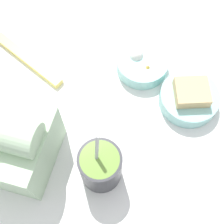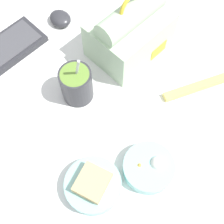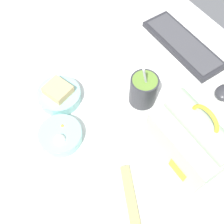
% 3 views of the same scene
% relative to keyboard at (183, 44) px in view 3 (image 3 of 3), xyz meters
% --- Properties ---
extents(desk_surface, '(1.40, 1.10, 0.02)m').
position_rel_keyboard_xyz_m(desk_surface, '(0.09, -0.36, -0.02)').
color(desk_surface, white).
rests_on(desk_surface, ground).
extents(keyboard, '(0.33, 0.12, 0.02)m').
position_rel_keyboard_xyz_m(keyboard, '(0.00, 0.00, 0.00)').
color(keyboard, '#2D2D33').
rests_on(keyboard, desk_surface).
extents(lunch_bag, '(0.22, 0.16, 0.22)m').
position_rel_keyboard_xyz_m(lunch_bag, '(0.31, -0.25, 0.07)').
color(lunch_bag, '#B7D6AD').
rests_on(lunch_bag, desk_surface).
extents(soup_cup, '(0.09, 0.09, 0.17)m').
position_rel_keyboard_xyz_m(soup_cup, '(0.10, -0.26, 0.04)').
color(soup_cup, '#333338').
rests_on(soup_cup, desk_surface).
extents(bento_bowl_sandwich, '(0.14, 0.14, 0.06)m').
position_rel_keyboard_xyz_m(bento_bowl_sandwich, '(-0.05, -0.48, 0.01)').
color(bento_bowl_sandwich, '#93D1CC').
rests_on(bento_bowl_sandwich, desk_surface).
extents(bento_bowl_snacks, '(0.13, 0.13, 0.05)m').
position_rel_keyboard_xyz_m(bento_bowl_snacks, '(0.08, -0.54, 0.01)').
color(bento_bowl_snacks, '#93D1CC').
rests_on(bento_bowl_snacks, desk_surface).
extents(chopstick_case, '(0.21, 0.12, 0.02)m').
position_rel_keyboard_xyz_m(chopstick_case, '(0.36, -0.49, -0.00)').
color(chopstick_case, '#EFD666').
rests_on(chopstick_case, desk_surface).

